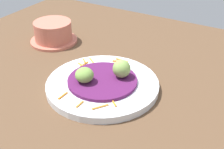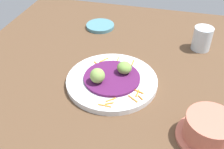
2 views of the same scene
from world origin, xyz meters
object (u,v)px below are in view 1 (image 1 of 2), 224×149
Objects in this scene: terracotta_bowl at (53,33)px; guac_scoop_center at (122,69)px; main_plate at (103,85)px; guac_scoop_left at (82,75)px.

guac_scoop_center is at bearing -109.94° from terracotta_bowl.
main_plate is 5.88cm from guac_scoop_left.
guac_scoop_left is 1.00× the size of guac_scoop_center.
guac_scoop_left reaches higher than main_plate.
terracotta_bowl is (11.09, 30.57, -1.59)cm from guac_scoop_center.
terracotta_bowl is (17.78, 23.80, -1.15)cm from guac_scoop_left.
main_plate is 1.86× the size of terracotta_bowl.
guac_scoop_left is at bearing 134.66° from guac_scoop_center.
guac_scoop_center is at bearing -45.34° from main_plate.
guac_scoop_center is (3.35, -3.39, 3.90)cm from main_plate.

